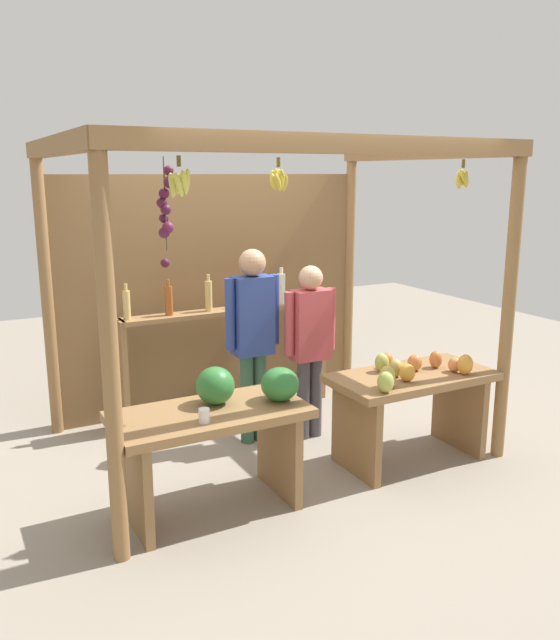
{
  "coord_description": "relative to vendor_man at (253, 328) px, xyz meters",
  "views": [
    {
      "loc": [
        -2.3,
        -4.53,
        2.22
      ],
      "look_at": [
        0.0,
        -0.22,
        1.1
      ],
      "focal_mm": 36.26,
      "sensor_mm": 36.0,
      "label": 1
    }
  ],
  "objects": [
    {
      "name": "vendor_man",
      "position": [
        0.0,
        0.0,
        0.0
      ],
      "size": [
        0.48,
        0.22,
        1.63
      ],
      "rotation": [
        0.0,
        0.0,
        -0.08
      ],
      "color": "#355D44",
      "rests_on": "ground"
    },
    {
      "name": "fruit_counter_right",
      "position": [
        0.91,
        -0.92,
        -0.43
      ],
      "size": [
        1.28,
        0.66,
        0.87
      ],
      "color": "olive",
      "rests_on": "ground"
    },
    {
      "name": "bottle_shelf_unit",
      "position": [
        0.1,
        0.72,
        -0.19
      ],
      "size": [
        2.03,
        0.22,
        1.35
      ],
      "color": "olive",
      "rests_on": "ground"
    },
    {
      "name": "fruit_counter_left",
      "position": [
        -0.68,
        -0.9,
        -0.39
      ],
      "size": [
        1.28,
        0.64,
        0.97
      ],
      "color": "olive",
      "rests_on": "ground"
    },
    {
      "name": "market_stall",
      "position": [
        0.08,
        0.41,
        0.46
      ],
      "size": [
        3.17,
        2.28,
        2.46
      ],
      "color": "olive",
      "rests_on": "ground"
    },
    {
      "name": "ground_plane",
      "position": [
        0.09,
        -0.09,
        -0.98
      ],
      "size": [
        12.0,
        12.0,
        0.0
      ],
      "primitive_type": "plane",
      "color": "gray",
      "rests_on": "ground"
    },
    {
      "name": "vendor_woman",
      "position": [
        0.46,
        -0.14,
        -0.1
      ],
      "size": [
        0.48,
        0.2,
        1.49
      ],
      "rotation": [
        0.0,
        0.0,
        0.11
      ],
      "color": "#48454C",
      "rests_on": "ground"
    }
  ]
}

